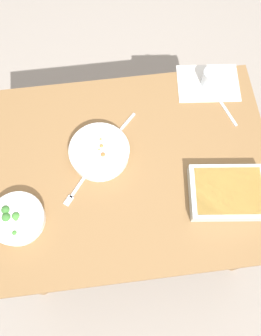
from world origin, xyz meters
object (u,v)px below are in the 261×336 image
Objects in this scene: drink_cup at (210,78)px; spoon_by_stew at (119,132)px; stew_bowl at (99,152)px; fork_on_table at (76,190)px; spoon_by_broccoli at (29,225)px; spoon_spare at (223,105)px; broccoli_bowl at (17,219)px; baking_dish at (228,192)px.

drink_cup is 0.61× the size of spoon_by_stew.
fork_on_table is (0.11, 0.14, -0.03)m from stew_bowl.
spoon_by_broccoli is (0.40, 0.36, 0.00)m from spoon_by_stew.
spoon_spare is 0.75m from fork_on_table.
broccoli_bowl reaches higher than stew_bowl.
spoon_by_stew is at bearing -134.24° from stew_bowl.
spoon_spare is at bearing -163.38° from stew_bowl.
broccoli_bowl is 1.37× the size of spoon_by_broccoli.
broccoli_bowl is at bearing 24.32° from spoon_spare.
baking_dish is 0.52m from spoon_by_stew.
fork_on_table is at bearing -8.86° from baking_dish.
stew_bowl reaches higher than spoon_spare.
baking_dish is 0.42m from spoon_spare.
spoon_by_broccoli is at bearing 26.54° from spoon_spare.
spoon_spare is (-0.91, -0.41, -0.03)m from broccoli_bowl.
drink_cup is 0.55× the size of spoon_by_broccoli.
spoon_spare is at bearing -155.19° from fork_on_table.
spoon_by_stew is at bearing 8.84° from spoon_spare.
spoon_by_stew is at bearing -137.73° from spoon_by_broccoli.
broccoli_bowl is 0.66× the size of baking_dish.
spoon_by_broccoli is at bearing 34.02° from drink_cup.
drink_cup is at bearing -155.34° from spoon_by_stew.
fork_on_table is (0.20, 0.24, -0.00)m from spoon_by_stew.
spoon_by_stew is 0.89× the size of spoon_by_broccoli.
spoon_by_stew is 0.48m from spoon_spare.
stew_bowl reaches higher than fork_on_table.
baking_dish is 1.88× the size of spoon_spare.
broccoli_bowl is 0.05m from spoon_by_broccoli.
fork_on_table is at bearing -147.78° from spoon_by_broccoli.
fork_on_table is (0.60, -0.09, -0.03)m from baking_dish.
drink_cup is at bearing -93.79° from baking_dish.
spoon_by_stew is at bearing -142.23° from broccoli_bowl.
baking_dish reaches higher than spoon_by_stew.
baking_dish is at bearing 86.21° from drink_cup.
drink_cup reaches higher than spoon_by_stew.
stew_bowl is 0.78× the size of baking_dish.
spoon_by_stew and spoon_by_broccoli have the same top height.
stew_bowl is 1.82× the size of spoon_by_stew.
fork_on_table is at bearing 52.28° from stew_bowl.
spoon_by_broccoli is (0.31, 0.27, -0.03)m from stew_bowl.
baking_dish is at bearing -177.97° from spoon_by_broccoli.
spoon_spare is 1.14× the size of fork_on_table.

